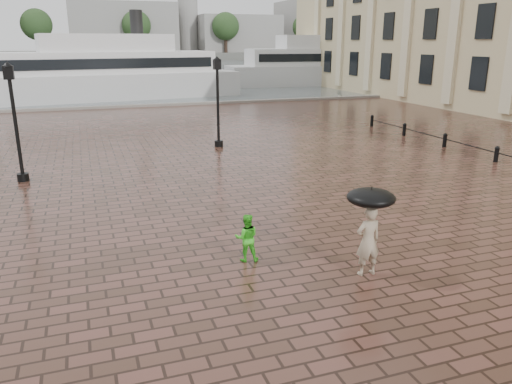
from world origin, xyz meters
TOP-DOWN VIEW (x-y plane):
  - ground at (0.00, 0.00)m, footprint 300.00×300.00m
  - harbour_water at (0.00, 92.00)m, footprint 240.00×240.00m
  - quay_edge at (0.00, 32.00)m, footprint 80.00×0.60m
  - far_shore at (0.00, 160.00)m, footprint 300.00×60.00m
  - distant_skyline at (48.14, 150.00)m, footprint 102.50×22.00m
  - far_trees at (0.00, 138.00)m, footprint 188.00×8.00m
  - bollard_row at (14.00, 6.50)m, footprint 0.22×21.22m
  - street_lamps at (-5.00, 15.33)m, footprint 15.44×12.44m
  - adult_pedestrian at (2.39, -1.57)m, footprint 0.61×0.40m
  - child_pedestrian at (-0.02, 0.08)m, footprint 0.69×0.59m
  - ferry_near at (-0.89, 39.22)m, footprint 25.17×9.18m
  - ferry_far at (25.97, 47.39)m, footprint 25.27×7.78m
  - umbrella at (2.39, -1.57)m, footprint 1.10×1.10m

SIDE VIEW (x-z plane):
  - ground at x=0.00m, z-range 0.00..0.00m
  - harbour_water at x=0.00m, z-range 0.00..0.00m
  - quay_edge at x=0.00m, z-range -0.15..0.15m
  - bollard_row at x=14.00m, z-range 0.03..0.76m
  - child_pedestrian at x=-0.02m, z-range 0.00..1.22m
  - adult_pedestrian at x=2.39m, z-range 0.00..1.67m
  - far_shore at x=0.00m, z-range 0.00..2.00m
  - umbrella at x=2.39m, z-range 1.32..2.46m
  - street_lamps at x=-5.00m, z-range 0.13..4.53m
  - ferry_near at x=-0.89m, z-range -1.61..6.46m
  - ferry_far at x=25.97m, z-range -1.63..6.54m
  - far_trees at x=0.00m, z-range 2.67..16.17m
  - distant_skyline at x=48.14m, z-range -7.05..25.95m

